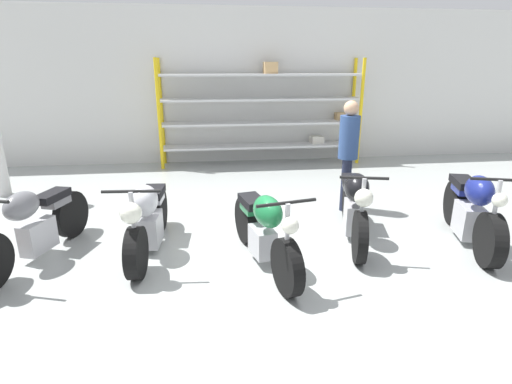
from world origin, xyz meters
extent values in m
plane|color=#9EA3A0|center=(0.00, 0.00, 0.00)|extent=(30.00, 30.00, 0.00)
cube|color=silver|center=(0.00, 5.24, 1.80)|extent=(30.00, 0.08, 3.60)
cylinder|color=yellow|center=(-1.67, 4.60, 1.23)|extent=(0.08, 0.08, 2.47)
cylinder|color=yellow|center=(3.03, 4.60, 1.23)|extent=(0.08, 0.08, 2.47)
cylinder|color=yellow|center=(-1.67, 5.15, 1.23)|extent=(0.08, 0.08, 2.47)
cylinder|color=yellow|center=(3.03, 5.15, 1.23)|extent=(0.08, 0.08, 2.47)
cube|color=silver|center=(0.68, 4.87, 0.43)|extent=(4.71, 0.55, 0.05)
cube|color=silver|center=(0.68, 4.87, 0.98)|extent=(4.71, 0.55, 0.05)
cube|color=silver|center=(0.68, 4.87, 1.54)|extent=(4.71, 0.55, 0.05)
cube|color=silver|center=(0.68, 4.87, 2.09)|extent=(4.71, 0.55, 0.05)
cube|color=silver|center=(2.09, 4.97, 0.54)|extent=(0.32, 0.31, 0.17)
cube|color=tan|center=(0.90, 4.92, 2.25)|extent=(0.32, 0.27, 0.26)
cube|color=tan|center=(2.72, 5.03, 1.10)|extent=(0.31, 0.23, 0.18)
cylinder|color=black|center=(-2.56, 0.86, 0.33)|extent=(0.30, 0.66, 0.65)
cube|color=#ADADB2|center=(-2.76, 0.21, 0.29)|extent=(0.34, 0.51, 0.39)
ellipsoid|color=slate|center=(-2.81, 0.05, 0.75)|extent=(0.42, 0.57, 0.33)
cube|color=black|center=(-2.65, 0.55, 0.70)|extent=(0.37, 0.55, 0.10)
cube|color=slate|center=(-2.63, 0.62, 0.61)|extent=(0.29, 0.40, 0.12)
cylinder|color=black|center=(-1.47, -0.44, 0.30)|extent=(0.19, 0.62, 0.61)
cylinder|color=black|center=(-1.37, 0.97, 0.30)|extent=(0.19, 0.62, 0.61)
cube|color=#ADADB2|center=(-1.41, 0.31, 0.27)|extent=(0.30, 0.50, 0.40)
ellipsoid|color=#B7B7BF|center=(-1.43, 0.14, 0.72)|extent=(0.37, 0.55, 0.39)
cube|color=black|center=(-1.39, 0.67, 0.67)|extent=(0.31, 0.51, 0.10)
cube|color=#B7B7BF|center=(-1.38, 0.72, 0.58)|extent=(0.26, 0.36, 0.12)
cylinder|color=#ADADB2|center=(-1.47, -0.42, 0.66)|extent=(0.05, 0.05, 0.71)
sphere|color=silver|center=(-1.47, -0.49, 0.80)|extent=(0.24, 0.24, 0.24)
cylinder|color=black|center=(-1.47, -0.39, 1.02)|extent=(0.64, 0.08, 0.04)
cylinder|color=black|center=(0.16, -0.99, 0.31)|extent=(0.26, 0.64, 0.63)
cylinder|color=black|center=(-0.14, 0.36, 0.31)|extent=(0.26, 0.64, 0.63)
cube|color=#ADADB2|center=(-0.01, -0.26, 0.28)|extent=(0.32, 0.45, 0.34)
ellipsoid|color=#196B38|center=(0.03, -0.43, 0.73)|extent=(0.41, 0.59, 0.35)
cube|color=black|center=(-0.08, 0.09, 0.68)|extent=(0.35, 0.53, 0.10)
cube|color=#196B38|center=(-0.09, 0.13, 0.59)|extent=(0.28, 0.38, 0.12)
cylinder|color=#ADADB2|center=(0.15, -0.97, 0.66)|extent=(0.06, 0.06, 0.70)
sphere|color=silver|center=(0.17, -1.04, 0.80)|extent=(0.18, 0.18, 0.18)
cylinder|color=black|center=(0.14, -0.94, 1.01)|extent=(0.64, 0.17, 0.04)
cylinder|color=black|center=(1.18, -0.38, 0.33)|extent=(0.28, 0.67, 0.66)
cylinder|color=black|center=(1.53, 1.02, 0.33)|extent=(0.28, 0.67, 0.66)
cube|color=#ADADB2|center=(1.36, 0.37, 0.30)|extent=(0.33, 0.53, 0.41)
ellipsoid|color=black|center=(1.32, 0.20, 0.77)|extent=(0.43, 0.53, 0.38)
cube|color=black|center=(1.45, 0.70, 0.71)|extent=(0.39, 0.58, 0.10)
cube|color=black|center=(1.47, 0.77, 0.62)|extent=(0.31, 0.42, 0.12)
cylinder|color=#ADADB2|center=(1.18, -0.37, 0.70)|extent=(0.06, 0.06, 0.73)
sphere|color=silver|center=(1.16, -0.43, 0.85)|extent=(0.22, 0.22, 0.22)
cylinder|color=black|center=(1.19, -0.34, 1.06)|extent=(0.56, 0.17, 0.04)
cylinder|color=black|center=(2.67, -0.68, 0.33)|extent=(0.34, 0.69, 0.67)
cylinder|color=black|center=(3.06, 0.62, 0.33)|extent=(0.34, 0.69, 0.67)
cube|color=#ADADB2|center=(2.88, 0.02, 0.30)|extent=(0.42, 0.58, 0.43)
ellipsoid|color=navy|center=(2.83, -0.15, 0.78)|extent=(0.47, 0.62, 0.38)
cube|color=black|center=(3.00, 0.41, 0.73)|extent=(0.42, 0.62, 0.10)
cube|color=navy|center=(2.99, 0.39, 0.64)|extent=(0.33, 0.44, 0.12)
cylinder|color=#ADADB2|center=(2.68, -0.66, 0.70)|extent=(0.06, 0.06, 0.74)
sphere|color=silver|center=(2.66, -0.73, 0.86)|extent=(0.16, 0.16, 0.16)
cylinder|color=black|center=(2.69, -0.63, 1.07)|extent=(0.61, 0.21, 0.04)
cylinder|color=#1E2338|center=(1.68, 1.55, 0.43)|extent=(0.13, 0.13, 0.87)
cylinder|color=#1E2338|center=(1.59, 1.40, 0.43)|extent=(0.13, 0.13, 0.87)
cylinder|color=navy|center=(1.64, 1.47, 1.21)|extent=(0.44, 0.44, 0.69)
sphere|color=tan|center=(1.64, 1.47, 1.67)|extent=(0.24, 0.24, 0.24)
camera|label=1|loc=(-0.63, -4.65, 2.34)|focal=28.00mm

